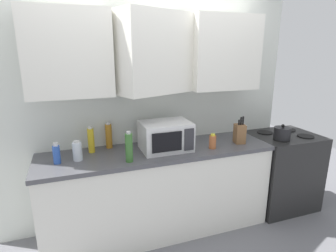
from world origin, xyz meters
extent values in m
cube|color=silver|center=(0.00, 0.03, 1.30)|extent=(3.18, 0.06, 2.60)
cube|color=white|center=(-0.76, -0.15, 1.83)|extent=(0.73, 0.33, 0.75)
cube|color=white|center=(0.00, -0.20, 1.83)|extent=(0.80, 0.58, 0.75)
cube|color=white|center=(0.76, -0.15, 1.83)|extent=(0.73, 0.33, 0.75)
cube|color=white|center=(0.00, -0.30, 0.43)|extent=(2.28, 0.60, 0.86)
cube|color=#4C4C51|center=(0.00, -0.30, 0.88)|extent=(2.31, 0.63, 0.04)
cube|color=black|center=(1.54, -0.32, 0.45)|extent=(0.76, 0.64, 0.90)
cylinder|color=black|center=(1.37, -0.46, 0.91)|extent=(0.18, 0.18, 0.01)
cylinder|color=black|center=(1.71, -0.46, 0.91)|extent=(0.18, 0.18, 0.01)
cylinder|color=black|center=(1.37, -0.18, 0.91)|extent=(0.18, 0.18, 0.01)
cylinder|color=black|center=(1.71, -0.18, 0.91)|extent=(0.18, 0.18, 0.01)
cylinder|color=black|center=(1.37, -0.46, 0.98)|extent=(0.18, 0.18, 0.13)
sphere|color=black|center=(1.37, -0.46, 1.06)|extent=(0.04, 0.04, 0.04)
cube|color=silver|center=(0.07, -0.31, 1.04)|extent=(0.48, 0.36, 0.28)
cube|color=black|center=(0.02, -0.50, 1.04)|extent=(0.29, 0.01, 0.18)
cube|color=#2D2D33|center=(0.24, -0.50, 1.04)|extent=(0.10, 0.01, 0.21)
cube|color=brown|center=(0.87, -0.39, 1.00)|extent=(0.12, 0.14, 0.20)
cylinder|color=black|center=(0.85, -0.40, 1.13)|extent=(0.02, 0.02, 0.06)
cylinder|color=black|center=(0.87, -0.40, 1.14)|extent=(0.02, 0.02, 0.08)
cylinder|color=black|center=(0.90, -0.40, 1.14)|extent=(0.02, 0.02, 0.09)
cylinder|color=#2D56B7|center=(-0.93, -0.33, 0.98)|extent=(0.06, 0.06, 0.16)
cylinder|color=silver|center=(-0.93, -0.33, 1.07)|extent=(0.04, 0.04, 0.03)
cylinder|color=silver|center=(-0.76, -0.31, 0.98)|extent=(0.08, 0.08, 0.17)
cylinder|color=silver|center=(-0.76, -0.31, 1.07)|extent=(0.05, 0.05, 0.02)
cylinder|color=gold|center=(-0.63, -0.15, 1.02)|extent=(0.06, 0.06, 0.24)
cylinder|color=silver|center=(-0.63, -0.15, 1.15)|extent=(0.04, 0.04, 0.02)
cylinder|color=#386B2D|center=(-0.33, -0.50, 1.03)|extent=(0.07, 0.07, 0.26)
cylinder|color=silver|center=(-0.33, -0.50, 1.17)|extent=(0.04, 0.04, 0.02)
cylinder|color=#AD701E|center=(-0.45, -0.08, 1.02)|extent=(0.06, 0.06, 0.24)
cylinder|color=silver|center=(-0.45, -0.08, 1.15)|extent=(0.04, 0.04, 0.02)
cylinder|color=#BC6638|center=(0.52, -0.44, 0.97)|extent=(0.07, 0.07, 0.13)
cylinder|color=yellow|center=(0.52, -0.44, 1.04)|extent=(0.05, 0.05, 0.02)
camera|label=1|loc=(-0.77, -2.76, 1.86)|focal=29.52mm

